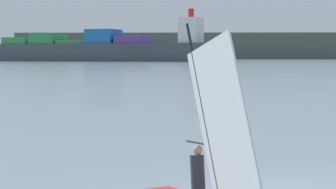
{
  "coord_description": "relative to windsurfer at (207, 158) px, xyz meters",
  "views": [
    {
      "loc": [
        -5.68,
        -16.83,
        3.35
      ],
      "look_at": [
        -1.17,
        12.03,
        1.78
      ],
      "focal_mm": 75.09,
      "sensor_mm": 36.0,
      "label": 1
    }
  ],
  "objects": [
    {
      "name": "windsurfer",
      "position": [
        0.0,
        0.0,
        0.0
      ],
      "size": [
        1.92,
        3.87,
        4.26
      ],
      "rotation": [
        0.0,
        0.0,
        1.98
      ],
      "color": "red",
      "rests_on": "ground_plane"
    },
    {
      "name": "cargo_ship",
      "position": [
        26.03,
        499.87,
        8.06
      ],
      "size": [
        175.32,
        115.44,
        36.58
      ],
      "rotation": [
        0.0,
        0.0,
        2.61
      ],
      "color": "#3F444C",
      "rests_on": "ground_plane"
    },
    {
      "name": "distant_headland",
      "position": [
        327.73,
        1029.38,
        17.47
      ],
      "size": [
        783.5,
        350.98,
        37.13
      ],
      "primitive_type": "cube",
      "rotation": [
        0.0,
        0.0,
        -0.18
      ],
      "color": "#4C564C",
      "rests_on": "ground_plane"
    }
  ]
}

